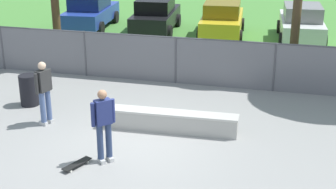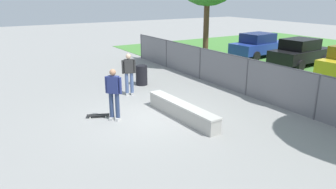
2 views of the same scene
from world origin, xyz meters
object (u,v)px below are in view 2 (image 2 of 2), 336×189
object	(u,v)px
concrete_ledge	(182,111)
car_black	(300,52)
bystander	(129,72)
car_blue	(258,45)
trash_bin	(142,75)
skateboarder	(114,92)
skateboard	(98,115)

from	to	relation	value
concrete_ledge	car_black	size ratio (longest dim) A/B	0.85
car_black	bystander	world-z (taller)	bystander
concrete_ledge	car_blue	distance (m)	13.06
car_black	car_blue	bearing A→B (deg)	-179.96
car_black	trash_bin	size ratio (longest dim) A/B	4.50
concrete_ledge	bystander	distance (m)	3.59
skateboarder	car_blue	xyz separation A→B (m)	(-5.79, 13.16, -0.17)
concrete_ledge	skateboard	xyz separation A→B (m)	(-1.64, -2.50, -0.21)
concrete_ledge	trash_bin	world-z (taller)	trash_bin
concrete_ledge	trash_bin	size ratio (longest dim) A/B	3.84
car_blue	car_black	size ratio (longest dim) A/B	1.00
skateboarder	car_blue	distance (m)	14.38
skateboarder	car_black	size ratio (longest dim) A/B	0.42
car_black	bystander	size ratio (longest dim) A/B	2.37
car_black	bystander	bearing A→B (deg)	-89.99
skateboard	car_blue	world-z (taller)	car_blue
car_black	bystander	distance (m)	11.49
bystander	trash_bin	size ratio (longest dim) A/B	1.90
concrete_ledge	skateboarder	world-z (taller)	skateboarder
skateboarder	skateboard	world-z (taller)	skateboarder
skateboarder	skateboard	distance (m)	1.16
skateboarder	car_black	world-z (taller)	skateboarder
skateboarder	trash_bin	bearing A→B (deg)	141.14
trash_bin	skateboard	bearing A→B (deg)	-47.51
bystander	car_black	bearing A→B (deg)	90.01
skateboard	bystander	size ratio (longest dim) A/B	0.45
skateboarder	car_black	distance (m)	13.38
car_black	skateboard	bearing A→B (deg)	-82.26
car_black	skateboarder	bearing A→B (deg)	-79.69
concrete_ledge	car_black	bearing A→B (deg)	107.47
skateboarder	bystander	size ratio (longest dim) A/B	1.00
concrete_ledge	car_blue	xyz separation A→B (m)	(-6.88, 11.09, 0.56)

